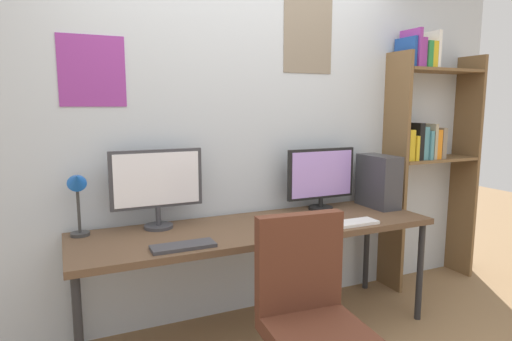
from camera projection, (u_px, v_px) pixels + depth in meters
wall_back at (234, 134)px, 3.07m from camera, size 4.71×0.11×2.60m
desk at (259, 233)px, 2.78m from camera, size 2.31×0.68×0.74m
bookshelf at (426, 137)px, 3.57m from camera, size 0.83×0.28×2.09m
monitor_left at (157, 183)px, 2.68m from camera, size 0.57×0.18×0.49m
monitor_right at (321, 177)px, 3.17m from camera, size 0.55×0.18×0.45m
pc_tower at (378, 181)px, 3.26m from camera, size 0.17×0.34×0.39m
desk_lamp at (78, 191)px, 2.50m from camera, size 0.11×0.15×0.41m
keyboard_left at (183, 246)px, 2.34m from camera, size 0.35×0.13×0.02m
keyboard_right at (353, 223)px, 2.79m from camera, size 0.34×0.13×0.02m
computer_mouse at (304, 224)px, 2.75m from camera, size 0.06×0.10×0.03m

